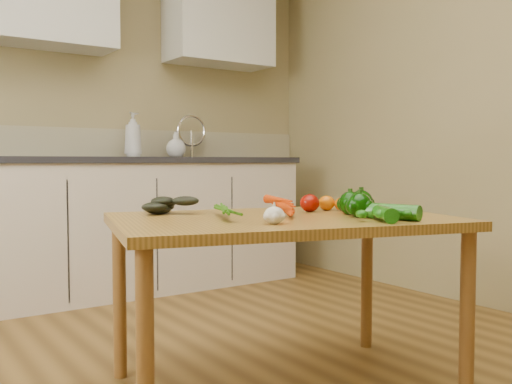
{
  "coord_description": "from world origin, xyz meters",
  "views": [
    {
      "loc": [
        -1.03,
        -1.43,
        0.88
      ],
      "look_at": [
        0.3,
        0.52,
        0.75
      ],
      "focal_mm": 40.0,
      "sensor_mm": 36.0,
      "label": 1
    }
  ],
  "objects": [
    {
      "name": "pepper_c",
      "position": [
        0.47,
        0.08,
        0.71
      ],
      "size": [
        0.09,
        0.09,
        0.09
      ],
      "primitive_type": "sphere",
      "color": "black",
      "rests_on": "table"
    },
    {
      "name": "tomato_b",
      "position": [
        0.56,
        0.37,
        0.7
      ],
      "size": [
        0.07,
        0.07,
        0.06
      ],
      "primitive_type": "ellipsoid",
      "color": "#DD6105",
      "rests_on": "table"
    },
    {
      "name": "carrot_bunch",
      "position": [
        0.2,
        0.3,
        0.7
      ],
      "size": [
        0.27,
        0.23,
        0.06
      ],
      "primitive_type": null,
      "rotation": [
        0.0,
        0.0,
        -0.26
      ],
      "color": "#C33304",
      "rests_on": "table"
    },
    {
      "name": "table",
      "position": [
        0.25,
        0.27,
        0.59
      ],
      "size": [
        1.41,
        1.09,
        0.67
      ],
      "rotation": [
        0.0,
        0.0,
        -0.26
      ],
      "color": "olive",
      "rests_on": "ground"
    },
    {
      "name": "soap_bottle_b",
      "position": [
        0.85,
        2.34,
        0.99
      ],
      "size": [
        0.11,
        0.11,
        0.17
      ],
      "primitive_type": "imported",
      "rotation": [
        0.0,
        0.0,
        2.54
      ],
      "color": "silver",
      "rests_on": "counter_run"
    },
    {
      "name": "zucchini_a",
      "position": [
        0.51,
        -0.05,
        0.69
      ],
      "size": [
        0.11,
        0.2,
        0.06
      ],
      "primitive_type": "cylinder",
      "rotation": [
        1.57,
        0.0,
        0.3
      ],
      "color": "#104E08",
      "rests_on": "table"
    },
    {
      "name": "soap_bottle_a",
      "position": [
        0.49,
        2.29,
        1.05
      ],
      "size": [
        0.16,
        0.16,
        0.31
      ],
      "primitive_type": "imported",
      "rotation": [
        0.0,
        0.0,
        2.06
      ],
      "color": "silver",
      "rests_on": "counter_run"
    },
    {
      "name": "tomato_c",
      "position": [
        0.61,
        0.33,
        0.69
      ],
      "size": [
        0.06,
        0.06,
        0.06
      ],
      "primitive_type": "ellipsoid",
      "color": "#DD6105",
      "rests_on": "table"
    },
    {
      "name": "garlic_bulb",
      "position": [
        0.08,
        0.08,
        0.69
      ],
      "size": [
        0.07,
        0.07,
        0.06
      ],
      "primitive_type": "ellipsoid",
      "color": "silver",
      "rests_on": "table"
    },
    {
      "name": "tomato_a",
      "position": [
        0.46,
        0.36,
        0.7
      ],
      "size": [
        0.08,
        0.08,
        0.07
      ],
      "primitive_type": "ellipsoid",
      "color": "#890B02",
      "rests_on": "table"
    },
    {
      "name": "counter_run",
      "position": [
        0.21,
        2.19,
        0.46
      ],
      "size": [
        2.84,
        0.64,
        1.14
      ],
      "color": "beige",
      "rests_on": "ground"
    },
    {
      "name": "pepper_b",
      "position": [
        0.56,
        0.17,
        0.71
      ],
      "size": [
        0.09,
        0.09,
        0.09
      ],
      "primitive_type": "sphere",
      "color": "black",
      "rests_on": "table"
    },
    {
      "name": "upper_cabinets",
      "position": [
        0.51,
        2.32,
        1.95
      ],
      "size": [
        2.15,
        0.35,
        0.7
      ],
      "color": "silver",
      "rests_on": "room"
    },
    {
      "name": "soap_bottle_c",
      "position": [
        0.81,
        2.29,
        0.99
      ],
      "size": [
        0.16,
        0.16,
        0.18
      ],
      "primitive_type": "imported",
      "rotation": [
        0.0,
        0.0,
        0.13
      ],
      "color": "silver",
      "rests_on": "counter_run"
    },
    {
      "name": "room",
      "position": [
        0.0,
        0.17,
        1.25
      ],
      "size": [
        4.04,
        5.04,
        2.64
      ],
      "color": "brown",
      "rests_on": "ground"
    },
    {
      "name": "leafy_greens",
      "position": [
        -0.05,
        0.62,
        0.71
      ],
      "size": [
        0.18,
        0.16,
        0.09
      ],
      "primitive_type": null,
      "color": "black",
      "rests_on": "table"
    },
    {
      "name": "zucchini_b",
      "position": [
        0.44,
        -0.07,
        0.69
      ],
      "size": [
        0.13,
        0.17,
        0.05
      ],
      "primitive_type": "cylinder",
      "rotation": [
        1.57,
        0.0,
        -0.55
      ],
      "color": "#104E08",
      "rests_on": "table"
    },
    {
      "name": "pepper_a",
      "position": [
        0.53,
        0.19,
        0.71
      ],
      "size": [
        0.09,
        0.09,
        0.09
      ],
      "primitive_type": "sphere",
      "color": "black",
      "rests_on": "table"
    }
  ]
}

